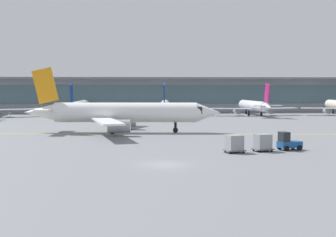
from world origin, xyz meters
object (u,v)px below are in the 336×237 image
object	(u,v)px
cargo_dolly_lead	(263,142)
cargo_dolly_trailing	(234,143)
gate_airplane_3	(165,106)
baggage_tug	(288,142)
taxiing_regional_jet	(123,113)
gate_airplane_2	(79,106)
gate_airplane_4	(254,106)

from	to	relation	value
cargo_dolly_lead	cargo_dolly_trailing	world-z (taller)	same
gate_airplane_3	baggage_tug	size ratio (longest dim) A/B	8.27
taxiing_regional_jet	cargo_dolly_lead	distance (m)	28.02
gate_airplane_3	gate_airplane_2	bearing A→B (deg)	93.44
baggage_tug	gate_airplane_2	bearing A→B (deg)	99.94
gate_airplane_3	taxiing_regional_jet	size ratio (longest dim) A/B	0.77
gate_airplane_4	taxiing_regional_jet	distance (m)	51.70
baggage_tug	cargo_dolly_lead	distance (m)	3.27
baggage_tug	gate_airplane_3	bearing A→B (deg)	83.37
gate_airplane_2	gate_airplane_3	xyz separation A→B (m)	(20.70, -0.58, 0.00)
gate_airplane_2	cargo_dolly_trailing	world-z (taller)	gate_airplane_2
gate_airplane_3	baggage_tug	xyz separation A→B (m)	(9.11, -64.50, -1.46)
gate_airplane_2	baggage_tug	distance (m)	71.60
taxiing_regional_jet	gate_airplane_4	bearing A→B (deg)	58.01
gate_airplane_3	cargo_dolly_lead	xyz separation A→B (m)	(5.94, -65.33, -1.30)
gate_airplane_2	baggage_tug	xyz separation A→B (m)	(29.81, -65.08, -1.46)
gate_airplane_3	cargo_dolly_trailing	bearing A→B (deg)	-172.74
cargo_dolly_lead	cargo_dolly_trailing	size ratio (longest dim) A/B	1.00
gate_airplane_4	gate_airplane_3	bearing A→B (deg)	83.42
gate_airplane_4	taxiing_regional_jet	size ratio (longest dim) A/B	0.77
cargo_dolly_trailing	gate_airplane_4	bearing A→B (deg)	58.90
gate_airplane_2	gate_airplane_3	bearing A→B (deg)	-87.48
taxiing_regional_jet	cargo_dolly_trailing	world-z (taller)	taxiing_regional_jet
gate_airplane_4	baggage_tug	world-z (taller)	gate_airplane_4
cargo_dolly_trailing	cargo_dolly_lead	bearing A→B (deg)	0.00
cargo_dolly_trailing	gate_airplane_2	bearing A→B (deg)	94.53
gate_airplane_3	cargo_dolly_trailing	size ratio (longest dim) A/B	9.74
gate_airplane_4	cargo_dolly_lead	size ratio (longest dim) A/B	9.73
gate_airplane_2	cargo_dolly_lead	size ratio (longest dim) A/B	9.74
gate_airplane_2	gate_airplane_4	world-z (taller)	same
cargo_dolly_lead	gate_airplane_2	bearing A→B (deg)	97.34
gate_airplane_3	gate_airplane_4	xyz separation A→B (m)	(21.75, -1.13, 0.00)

